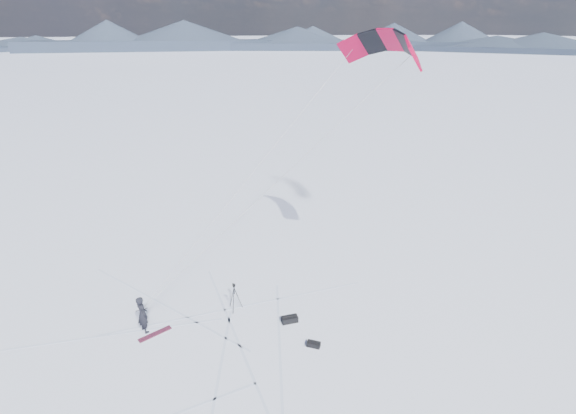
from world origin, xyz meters
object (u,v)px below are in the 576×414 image
tripod (234,293)px  gear_bag_a (290,319)px  snowkiter (145,331)px  gear_bag_b (314,344)px  snowboard (155,334)px

tripod → gear_bag_a: 3.15m
snowkiter → gear_bag_b: (6.93, -4.36, 0.12)m
tripod → gear_bag_a: bearing=-40.7°
snowkiter → gear_bag_b: bearing=-143.4°
tripod → gear_bag_b: bearing=-55.8°
snowboard → tripod: size_ratio=1.05×
gear_bag_a → snowboard: bearing=172.3°
snowboard → gear_bag_a: 6.53m
snowkiter → snowboard: snowkiter is taller
snowkiter → gear_bag_a: (6.66, -2.31, 0.16)m
gear_bag_b → snowboard: bearing=-168.4°
snowkiter → gear_bag_b: size_ratio=2.96×
gear_bag_b → tripod: bearing=162.4°
tripod → gear_bag_b: (2.42, -4.19, -0.86)m
gear_bag_a → snowkiter: bearing=169.6°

